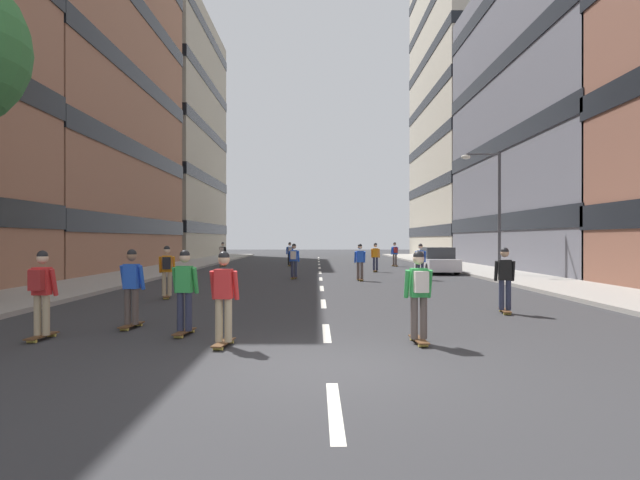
{
  "coord_description": "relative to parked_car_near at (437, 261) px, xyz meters",
  "views": [
    {
      "loc": [
        -0.21,
        -8.1,
        2.0
      ],
      "look_at": [
        0.0,
        23.45,
        1.95
      ],
      "focal_mm": 29.22,
      "sensor_mm": 36.0,
      "label": 1
    }
  ],
  "objects": [
    {
      "name": "ground_plane",
      "position": [
        -6.86,
        0.45,
        -0.7
      ],
      "size": [
        137.11,
        137.11,
        0.0
      ],
      "primitive_type": "plane",
      "color": "#333335"
    },
    {
      "name": "sidewalk_left",
      "position": [
        -16.8,
        3.3,
        -0.63
      ],
      "size": [
        3.77,
        62.84,
        0.14
      ],
      "primitive_type": "cube",
      "color": "#9E9991",
      "rests_on": "ground_plane"
    },
    {
      "name": "sidewalk_right",
      "position": [
        3.08,
        3.3,
        -0.63
      ],
      "size": [
        3.77,
        62.84,
        0.14
      ],
      "primitive_type": "cube",
      "color": "#9E9991",
      "rests_on": "ground_plane"
    },
    {
      "name": "lane_markings",
      "position": [
        -6.86,
        0.6,
        -0.7
      ],
      "size": [
        0.16,
        52.2,
        0.01
      ],
      "color": "silver",
      "rests_on": "ground_plane"
    },
    {
      "name": "building_left_mid",
      "position": [
        -26.54,
        4.07,
        11.47
      ],
      "size": [
        15.82,
        21.0,
        24.16
      ],
      "color": "#9E6B51",
      "rests_on": "ground_plane"
    },
    {
      "name": "building_left_far",
      "position": [
        -26.54,
        26.14,
        12.5
      ],
      "size": [
        15.82,
        20.66,
        26.21
      ],
      "color": "#B2A893",
      "rests_on": "ground_plane"
    },
    {
      "name": "building_right_mid",
      "position": [
        12.82,
        4.07,
        9.75
      ],
      "size": [
        15.82,
        22.57,
        20.71
      ],
      "color": "slate",
      "rests_on": "ground_plane"
    },
    {
      "name": "building_right_far",
      "position": [
        12.82,
        26.14,
        18.34
      ],
      "size": [
        15.82,
        21.07,
        37.9
      ],
      "color": "#BCB29E",
      "rests_on": "ground_plane"
    },
    {
      "name": "parked_car_near",
      "position": [
        0.0,
        0.0,
        0.0
      ],
      "size": [
        1.82,
        4.4,
        1.52
      ],
      "color": "silver",
      "rests_on": "ground_plane"
    },
    {
      "name": "streetlamp_right",
      "position": [
        2.34,
        -2.8,
        3.44
      ],
      "size": [
        2.13,
        0.3,
        6.5
      ],
      "color": "#3F3F44",
      "rests_on": "sidewalk_right"
    },
    {
      "name": "skater_0",
      "position": [
        -12.12,
        -12.94,
        0.32
      ],
      "size": [
        0.57,
        0.92,
        1.78
      ],
      "color": "brown",
      "rests_on": "ground_plane"
    },
    {
      "name": "skater_1",
      "position": [
        -4.98,
        -5.58,
        0.29
      ],
      "size": [
        0.55,
        0.91,
        1.78
      ],
      "color": "brown",
      "rests_on": "ground_plane"
    },
    {
      "name": "skater_2",
      "position": [
        -13.92,
        7.41,
        0.32
      ],
      "size": [
        0.57,
        0.92,
        1.78
      ],
      "color": "brown",
      "rests_on": "ground_plane"
    },
    {
      "name": "skater_3",
      "position": [
        -12.53,
        -20.16,
        0.32
      ],
      "size": [
        0.55,
        0.91,
        1.78
      ],
      "color": "brown",
      "rests_on": "ground_plane"
    },
    {
      "name": "skater_4",
      "position": [
        -3.48,
        1.13,
        0.29
      ],
      "size": [
        0.57,
        0.92,
        1.78
      ],
      "color": "brown",
      "rests_on": "ground_plane"
    },
    {
      "name": "skater_5",
      "position": [
        -11.22,
        -18.83,
        0.29
      ],
      "size": [
        0.56,
        0.92,
        1.78
      ],
      "color": "brown",
      "rests_on": "ground_plane"
    },
    {
      "name": "skater_6",
      "position": [
        -1.94,
        -4.94,
        0.32
      ],
      "size": [
        0.55,
        0.91,
        1.78
      ],
      "color": "brown",
      "rests_on": "ground_plane"
    },
    {
      "name": "skater_7",
      "position": [
        -1.33,
        7.48,
        0.32
      ],
      "size": [
        0.57,
        0.92,
        1.78
      ],
      "color": "brown",
      "rests_on": "ground_plane"
    },
    {
      "name": "skater_8",
      "position": [
        -9.82,
        -19.67,
        0.29
      ],
      "size": [
        0.55,
        0.92,
        1.78
      ],
      "color": "brown",
      "rests_on": "ground_plane"
    },
    {
      "name": "skater_9",
      "position": [
        -8.8,
        -20.82,
        0.29
      ],
      "size": [
        0.56,
        0.92,
        1.78
      ],
      "color": "brown",
      "rests_on": "ground_plane"
    },
    {
      "name": "skater_10",
      "position": [
        -8.21,
        -4.35,
        0.32
      ],
      "size": [
        0.56,
        0.92,
        1.78
      ],
      "color": "brown",
      "rests_on": "ground_plane"
    },
    {
      "name": "skater_11",
      "position": [
        -1.99,
        -16.52,
        0.29
      ],
      "size": [
        0.56,
        0.92,
        1.78
      ],
      "color": "brown",
      "rests_on": "ground_plane"
    },
    {
      "name": "skater_12",
      "position": [
        -9.04,
        8.01,
        0.32
      ],
      "size": [
        0.56,
        0.92,
        1.78
      ],
      "color": "brown",
      "rests_on": "ground_plane"
    },
    {
      "name": "skater_13",
      "position": [
        -5.11,
        -20.59,
        0.32
      ],
      "size": [
        0.54,
        0.91,
        1.78
      ],
      "color": "brown",
      "rests_on": "ground_plane"
    }
  ]
}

